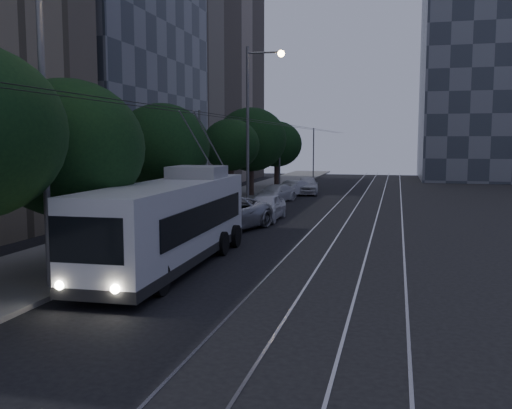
{
  "coord_description": "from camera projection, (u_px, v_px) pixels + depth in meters",
  "views": [
    {
      "loc": [
        4.36,
        -17.28,
        4.47
      ],
      "look_at": [
        -0.68,
        3.06,
        2.13
      ],
      "focal_mm": 40.0,
      "sensor_mm": 36.0,
      "label": 1
    }
  ],
  "objects": [
    {
      "name": "streetlamp_far",
      "position": [
        254.0,
        113.0,
        37.03
      ],
      "size": [
        2.53,
        0.44,
        10.52
      ],
      "color": "slate",
      "rests_on": "ground"
    },
    {
      "name": "tree_1",
      "position": [
        68.0,
        149.0,
        19.3
      ],
      "size": [
        5.2,
        5.2,
        6.57
      ],
      "color": "#31211B",
      "rests_on": "ground"
    },
    {
      "name": "building_tan_far",
      "position": [
        178.0,
        20.0,
        61.34
      ],
      "size": [
        14.4,
        22.4,
        34.8
      ],
      "color": "gray",
      "rests_on": "ground"
    },
    {
      "name": "tree_4",
      "position": [
        251.0,
        140.0,
        45.38
      ],
      "size": [
        5.63,
        5.63,
        7.13
      ],
      "color": "#31211B",
      "rests_on": "ground"
    },
    {
      "name": "tree_5",
      "position": [
        277.0,
        144.0,
        52.58
      ],
      "size": [
        4.66,
        4.66,
        6.29
      ],
      "color": "#31211B",
      "rests_on": "ground"
    },
    {
      "name": "building_glass_mid",
      "position": [
        79.0,
        20.0,
        42.49
      ],
      "size": [
        14.4,
        18.4,
        26.8
      ],
      "color": "#363C44",
      "rests_on": "ground"
    },
    {
      "name": "streetlamp_near",
      "position": [
        55.0,
        103.0,
        16.38
      ],
      "size": [
        2.24,
        0.44,
        9.14
      ],
      "color": "slate",
      "rests_on": "ground"
    },
    {
      "name": "ground",
      "position": [
        254.0,
        282.0,
        18.21
      ],
      "size": [
        120.0,
        120.0,
        0.0
      ],
      "primitive_type": "plane",
      "color": "black",
      "rests_on": "ground"
    },
    {
      "name": "car_white_a",
      "position": [
        265.0,
        207.0,
        32.31
      ],
      "size": [
        1.81,
        4.48,
        1.52
      ],
      "primitive_type": "imported",
      "rotation": [
        0.0,
        0.0,
        -0.0
      ],
      "color": "white",
      "rests_on": "ground"
    },
    {
      "name": "tree_3",
      "position": [
        231.0,
        145.0,
        39.9
      ],
      "size": [
        4.04,
        4.04,
        6.02
      ],
      "color": "#31211B",
      "rests_on": "ground"
    },
    {
      "name": "tree_2",
      "position": [
        162.0,
        147.0,
        27.02
      ],
      "size": [
        4.54,
        4.54,
        6.25
      ],
      "color": "#31211B",
      "rests_on": "ground"
    },
    {
      "name": "trolleybus",
      "position": [
        172.0,
        222.0,
        20.27
      ],
      "size": [
        2.74,
        11.72,
        5.63
      ],
      "rotation": [
        0.0,
        0.0,
        0.03
      ],
      "color": "silver",
      "rests_on": "ground"
    },
    {
      "name": "car_white_d",
      "position": [
        307.0,
        185.0,
        47.98
      ],
      "size": [
        2.35,
        4.63,
        1.51
      ],
      "primitive_type": "imported",
      "rotation": [
        0.0,
        0.0,
        0.13
      ],
      "color": "silver",
      "rests_on": "ground"
    },
    {
      "name": "sidewalk",
      "position": [
        219.0,
        205.0,
        39.29
      ],
      "size": [
        5.0,
        90.0,
        0.15
      ],
      "primitive_type": "cube",
      "color": "slate",
      "rests_on": "ground"
    },
    {
      "name": "car_white_c",
      "position": [
        292.0,
        189.0,
        46.23
      ],
      "size": [
        2.7,
        4.04,
        1.26
      ],
      "primitive_type": "imported",
      "rotation": [
        0.0,
        0.0,
        -0.39
      ],
      "color": "silver",
      "rests_on": "ground"
    },
    {
      "name": "overhead_wires",
      "position": [
        255.0,
        156.0,
        38.31
      ],
      "size": [
        2.23,
        90.0,
        6.0
      ],
      "color": "black",
      "rests_on": "ground"
    },
    {
      "name": "tram_rails",
      "position": [
        366.0,
        210.0,
        36.91
      ],
      "size": [
        4.52,
        90.0,
        0.02
      ],
      "color": "#9C9BA4",
      "rests_on": "ground"
    },
    {
      "name": "pickup_silver",
      "position": [
        222.0,
        214.0,
        28.18
      ],
      "size": [
        4.4,
        6.73,
        1.72
      ],
      "primitive_type": "imported",
      "rotation": [
        0.0,
        0.0,
        -0.27
      ],
      "color": "#AFB1B8",
      "rests_on": "ground"
    },
    {
      "name": "car_white_b",
      "position": [
        276.0,
        193.0,
        42.01
      ],
      "size": [
        3.01,
        4.66,
        1.26
      ],
      "primitive_type": "imported",
      "rotation": [
        0.0,
        0.0,
        -0.31
      ],
      "color": "silver",
      "rests_on": "ground"
    }
  ]
}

